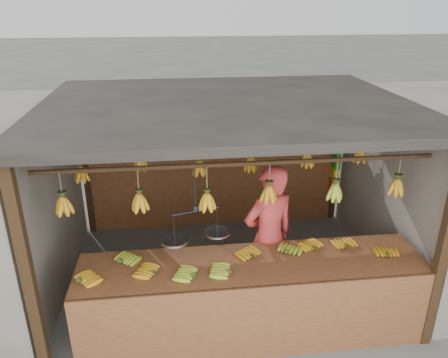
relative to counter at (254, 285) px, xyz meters
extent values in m
plane|color=#5B5B57|center=(-0.13, 1.23, -0.72)|extent=(80.00, 80.00, 0.00)
cube|color=black|center=(-2.13, -0.27, 0.43)|extent=(0.10, 0.10, 2.30)
cube|color=black|center=(1.87, -0.27, 0.43)|extent=(0.10, 0.10, 2.30)
cube|color=black|center=(-2.13, 2.73, 0.43)|extent=(0.10, 0.10, 2.30)
cube|color=black|center=(1.87, 2.73, 0.43)|extent=(0.10, 0.10, 2.30)
cube|color=black|center=(-0.13, 1.23, 1.63)|extent=(4.30, 3.30, 0.10)
cylinder|color=black|center=(-0.13, 0.23, 1.28)|extent=(4.00, 0.05, 0.05)
cylinder|color=black|center=(-0.13, 1.23, 1.28)|extent=(4.00, 0.05, 0.05)
cylinder|color=black|center=(-0.13, 2.23, 1.28)|extent=(4.00, 0.05, 0.05)
cube|color=brown|center=(-0.13, 2.73, 0.18)|extent=(4.00, 0.06, 1.80)
cube|color=brown|center=(0.01, 0.13, 0.14)|extent=(3.72, 0.83, 0.08)
cube|color=brown|center=(0.01, -0.28, -0.27)|extent=(3.72, 0.04, 0.90)
cube|color=black|center=(-1.75, -0.23, -0.31)|extent=(0.07, 0.07, 0.82)
cube|color=black|center=(1.77, -0.23, -0.31)|extent=(0.07, 0.07, 0.82)
cube|color=black|center=(-1.75, 0.50, -0.31)|extent=(0.07, 0.07, 0.82)
cube|color=black|center=(1.77, 0.50, -0.31)|extent=(0.07, 0.07, 0.82)
ellipsoid|color=#BD8014|center=(-1.75, -0.04, 0.21)|extent=(0.30, 0.29, 0.06)
ellipsoid|color=#92A523|center=(-1.37, 0.27, 0.21)|extent=(0.29, 0.30, 0.06)
ellipsoid|color=#BD8014|center=(-1.03, 0.04, 0.21)|extent=(0.29, 0.27, 0.06)
ellipsoid|color=#92A523|center=(-0.64, -0.05, 0.21)|extent=(0.29, 0.26, 0.06)
ellipsoid|color=#92A523|center=(-0.28, -0.03, 0.21)|extent=(0.28, 0.23, 0.06)
ellipsoid|color=#BD8014|center=(0.02, 0.21, 0.21)|extent=(0.28, 0.30, 0.06)
ellipsoid|color=#92A523|center=(0.42, 0.24, 0.21)|extent=(0.28, 0.30, 0.06)
ellipsoid|color=#BD8014|center=(0.74, 0.29, 0.21)|extent=(0.26, 0.29, 0.06)
ellipsoid|color=#BD8014|center=(1.11, 0.28, 0.21)|extent=(0.21, 0.26, 0.06)
ellipsoid|color=#BD8014|center=(1.48, 0.05, 0.21)|extent=(0.21, 0.26, 0.06)
ellipsoid|color=#BD8014|center=(-1.86, 0.21, 0.94)|extent=(0.16, 0.16, 0.28)
ellipsoid|color=#BD8014|center=(-1.14, 0.25, 0.91)|extent=(0.16, 0.16, 0.28)
ellipsoid|color=#BD8014|center=(-0.47, 0.19, 0.91)|extent=(0.16, 0.16, 0.28)
ellipsoid|color=#BD8014|center=(0.18, 0.26, 0.92)|extent=(0.16, 0.16, 0.28)
ellipsoid|color=#92A523|center=(0.87, 0.24, 0.92)|extent=(0.16, 0.16, 0.28)
ellipsoid|color=#BD8014|center=(1.57, 0.27, 0.93)|extent=(0.16, 0.16, 0.28)
ellipsoid|color=#BD8014|center=(-1.88, 1.21, 0.86)|extent=(0.16, 0.16, 0.28)
ellipsoid|color=#BD8014|center=(-1.18, 1.28, 0.95)|extent=(0.16, 0.16, 0.28)
ellipsoid|color=#BD8014|center=(-0.48, 1.23, 0.87)|extent=(0.16, 0.16, 0.28)
ellipsoid|color=#BD8014|center=(0.17, 1.27, 0.87)|extent=(0.16, 0.16, 0.28)
ellipsoid|color=#BD8014|center=(0.87, 1.18, 0.93)|extent=(0.16, 0.16, 0.28)
ellipsoid|color=#BD8014|center=(1.56, 1.21, 0.95)|extent=(0.16, 0.16, 0.28)
ellipsoid|color=#92A523|center=(-1.83, 2.26, 0.86)|extent=(0.16, 0.16, 0.28)
ellipsoid|color=#BD8014|center=(-1.16, 2.28, 0.92)|extent=(0.16, 0.16, 0.28)
ellipsoid|color=#92A523|center=(-0.43, 2.26, 0.90)|extent=(0.16, 0.16, 0.28)
ellipsoid|color=#BD8014|center=(0.16, 2.20, 0.91)|extent=(0.16, 0.16, 0.28)
ellipsoid|color=#BD8014|center=(0.91, 2.25, 0.89)|extent=(0.16, 0.16, 0.28)
ellipsoid|color=#BD8014|center=(1.55, 2.19, 0.92)|extent=(0.16, 0.16, 0.28)
cylinder|color=black|center=(-0.58, 0.23, 1.04)|extent=(0.02, 0.02, 0.49)
cylinder|color=black|center=(-0.58, 0.23, 0.79)|extent=(0.50, 0.15, 0.02)
cylinder|color=silver|center=(-0.81, 0.17, 0.49)|extent=(0.27, 0.27, 0.02)
cylinder|color=silver|center=(-0.36, 0.29, 0.49)|extent=(0.27, 0.27, 0.02)
imported|color=#BF3333|center=(0.29, 0.63, 0.19)|extent=(0.77, 0.63, 1.81)
cube|color=#1426BF|center=(1.81, 2.58, 0.75)|extent=(0.08, 0.26, 0.34)
cube|color=#199926|center=(1.81, 2.58, 0.43)|extent=(0.08, 0.26, 0.34)
cube|color=yellow|center=(1.81, 2.58, 0.09)|extent=(0.08, 0.26, 0.34)
cube|color=red|center=(1.81, 2.58, -0.11)|extent=(0.08, 0.26, 0.34)
camera|label=1|loc=(-0.78, -3.74, 2.80)|focal=35.00mm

